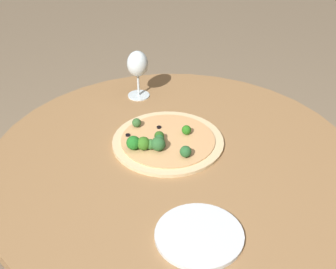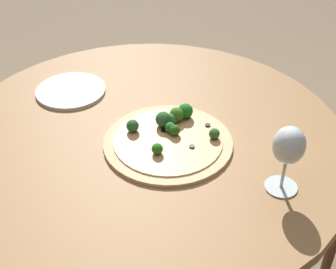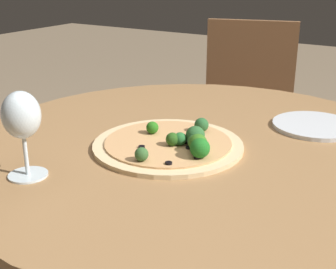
% 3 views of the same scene
% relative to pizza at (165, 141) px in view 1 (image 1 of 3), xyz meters
% --- Properties ---
extents(dining_table, '(1.07, 1.07, 0.76)m').
position_rel_pizza_xyz_m(dining_table, '(0.06, -0.03, -0.09)').
color(dining_table, olive).
rests_on(dining_table, ground_plane).
extents(pizza, '(0.33, 0.33, 0.06)m').
position_rel_pizza_xyz_m(pizza, '(0.00, 0.00, 0.00)').
color(pizza, '#DBBC89').
rests_on(pizza, dining_table).
extents(wine_glass, '(0.08, 0.08, 0.17)m').
position_rel_pizza_xyz_m(wine_glass, '(-0.26, 0.16, 0.10)').
color(wine_glass, silver).
rests_on(wine_glass, dining_table).
extents(plate_near, '(0.21, 0.21, 0.01)m').
position_rel_pizza_xyz_m(plate_near, '(0.30, -0.23, -0.01)').
color(plate_near, silver).
rests_on(plate_near, dining_table).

